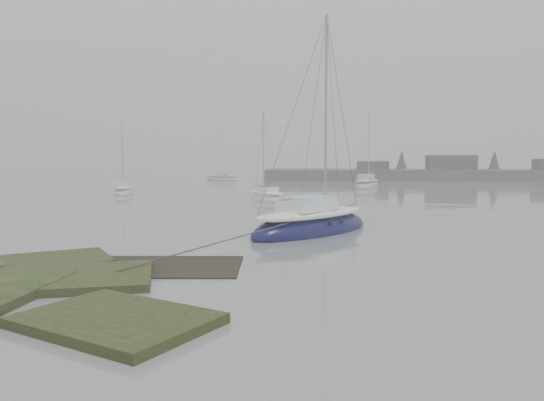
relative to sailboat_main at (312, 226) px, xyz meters
The scene contains 7 objects.
ground 18.40m from the sailboat_main, 101.74° to the left, with size 160.00×160.00×0.00m, color slate.
far_shoreline 55.00m from the sailboat_main, 65.16° to the left, with size 60.00×8.00×4.15m.
sailboat_main is the anchor object (origin of this frame).
sailboat_white 16.11m from the sailboat_main, 103.61° to the left, with size 3.77×5.09×6.94m.
sailboat_far_a 26.47m from the sailboat_main, 128.60° to the left, with size 3.04×5.08×6.81m.
sailboat_far_b 32.72m from the sailboat_main, 82.25° to the left, with size 3.67×6.46×8.67m.
sailboat_far_c 47.98m from the sailboat_main, 106.05° to the left, with size 5.14×3.29×6.91m.
Camera 1 is at (4.50, -9.87, 3.19)m, focal length 35.00 mm.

